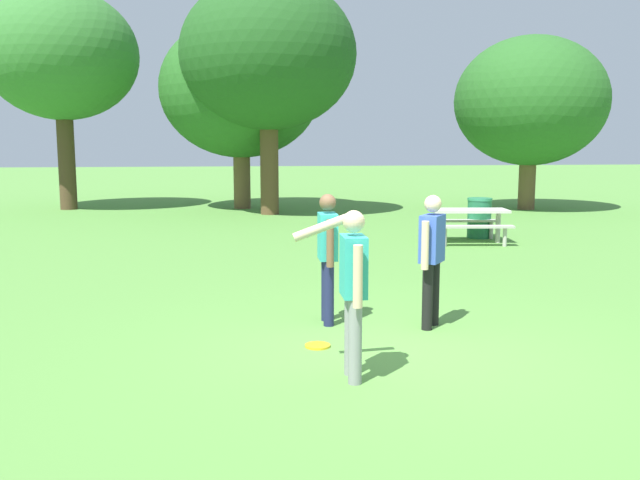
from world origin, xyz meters
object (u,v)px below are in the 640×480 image
Objects in this scene: tree_broad_center at (241,89)px; frisbee at (318,346)px; tree_tall_left at (61,56)px; person_catcher at (328,250)px; person_bystander at (432,252)px; tree_far_right at (268,55)px; person_thrower at (352,282)px; trash_can_further_along at (479,218)px; picnic_table_near at (469,218)px; tree_slender_mid at (530,102)px.

frisbee is at bearing -88.56° from tree_broad_center.
tree_broad_center is at bearing -4.75° from tree_tall_left.
person_bystander is at bearing -16.52° from person_catcher.
tree_far_right is (0.82, -2.07, 0.89)m from tree_broad_center.
person_bystander is 0.26× the size of tree_broad_center.
tree_broad_center is at bearing 111.61° from tree_far_right.
tree_far_right is at bearing -20.84° from tree_tall_left.
person_catcher is (0.08, 2.08, -0.02)m from person_thrower.
person_catcher is 1.71× the size of trash_can_further_along.
tree_slender_mid reaches higher than picnic_table_near.
picnic_table_near is at bearing 56.89° from person_catcher.
picnic_table_near is at bearing -125.02° from trash_can_further_along.
tree_slender_mid is (15.57, -2.17, -1.50)m from tree_tall_left.
tree_far_right is (0.22, 15.52, 4.00)m from person_thrower.
tree_far_right is at bearing -177.43° from tree_slender_mid.
person_bystander is 8.42m from trash_can_further_along.
frisbee is 0.30× the size of trash_can_further_along.
frisbee is at bearing -91.61° from tree_far_right.
frisbee is 17.85m from tree_slender_mid.
trash_can_further_along is 15.08m from tree_tall_left.
tree_broad_center reaches higher than tree_slender_mid.
tree_tall_left reaches higher than person_catcher.
person_catcher is 5.75× the size of frisbee.
tree_tall_left is (-6.59, 16.01, 4.20)m from person_catcher.
tree_far_right is (6.74, -2.57, -0.18)m from tree_tall_left.
tree_tall_left reaches higher than picnic_table_near.
tree_far_right is at bearing 126.78° from trash_can_further_along.
person_catcher is at bearing -67.61° from tree_tall_left.
tree_tall_left is (-10.84, 9.50, 4.58)m from picnic_table_near.
person_bystander is at bearing -85.50° from tree_far_right.
tree_slender_mid is (7.74, 14.21, 2.70)m from person_bystander.
tree_broad_center is (-0.42, 16.51, 4.06)m from frisbee.
tree_slender_mid is at bearing 57.03° from person_catcher.
tree_far_right reaches higher than tree_broad_center.
tree_slender_mid is (4.73, 7.33, 3.08)m from picnic_table_near.
trash_can_further_along is at bearing -122.59° from tree_slender_mid.
person_catcher reaches higher than trash_can_further_along.
picnic_table_near is 0.92m from trash_can_further_along.
person_bystander is 16.30m from tree_broad_center.
person_catcher is 8.70m from trash_can_further_along.
tree_tall_left is at bearing 112.39° from person_catcher.
person_catcher reaches higher than frisbee.
frisbee is (-0.18, 1.09, -0.95)m from person_thrower.
person_catcher is at bearing 163.48° from person_bystander.
tree_slender_mid is (9.65, -1.68, -0.43)m from tree_broad_center.
frisbee is 8.77m from picnic_table_near.
person_bystander is at bearing -114.88° from trash_can_further_along.
person_bystander is 5.75× the size of frisbee.
person_thrower is 0.22× the size of tree_tall_left.
tree_broad_center is 2.40m from tree_far_right.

